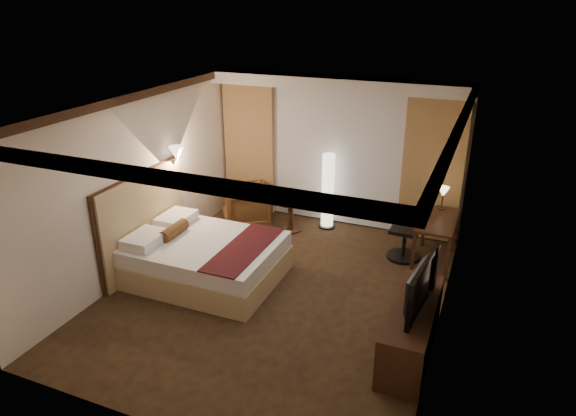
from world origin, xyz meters
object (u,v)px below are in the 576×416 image
at_px(side_table, 291,215).
at_px(office_chair, 406,227).
at_px(bed, 207,259).
at_px(armchair, 245,204).
at_px(desk, 435,241).
at_px(television, 414,281).
at_px(floor_lamp, 328,191).
at_px(dresser, 411,329).

height_order(side_table, office_chair, office_chair).
height_order(bed, armchair, armchair).
height_order(bed, desk, desk).
xyz_separation_m(bed, armchair, (-0.35, 1.98, 0.10)).
xyz_separation_m(armchair, side_table, (0.87, 0.06, -0.12)).
bearing_deg(television, desk, 7.49).
distance_m(desk, television, 2.46).
bearing_deg(office_chair, floor_lamp, 157.81).
bearing_deg(dresser, office_chair, 102.48).
distance_m(desk, dresser, 2.39).
distance_m(floor_lamp, desk, 2.11).
bearing_deg(office_chair, desk, 7.59).
xyz_separation_m(desk, television, (0.02, -2.39, 0.59)).
distance_m(side_table, dresser, 3.70).
bearing_deg(side_table, office_chair, -7.79).
distance_m(office_chair, dresser, 2.41).
xyz_separation_m(side_table, desk, (2.56, -0.24, 0.09)).
bearing_deg(desk, television, -89.52).
distance_m(bed, office_chair, 3.16).
bearing_deg(floor_lamp, side_table, -145.80).
height_order(armchair, side_table, armchair).
relative_size(bed, television, 1.94).
distance_m(armchair, side_table, 0.88).
bearing_deg(dresser, desk, 91.20).
bearing_deg(side_table, bed, -104.35).
distance_m(side_table, desk, 2.57).
bearing_deg(desk, dresser, -88.80).
xyz_separation_m(armchair, office_chair, (2.96, -0.22, 0.14)).
xyz_separation_m(bed, dresser, (3.13, -0.59, 0.01)).
bearing_deg(desk, office_chair, -173.91).
distance_m(armchair, floor_lamp, 1.54).
relative_size(side_table, television, 0.53).
bearing_deg(bed, desk, 30.37).
xyz_separation_m(armchair, television, (3.45, -2.57, 0.55)).
bearing_deg(television, office_chair, 18.80).
distance_m(armchair, dresser, 4.33).
distance_m(side_table, floor_lamp, 0.80).
bearing_deg(side_table, dresser, -45.21).
relative_size(bed, office_chair, 1.94).
bearing_deg(bed, television, -10.71).
relative_size(bed, side_table, 3.65).
bearing_deg(floor_lamp, bed, -114.14).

